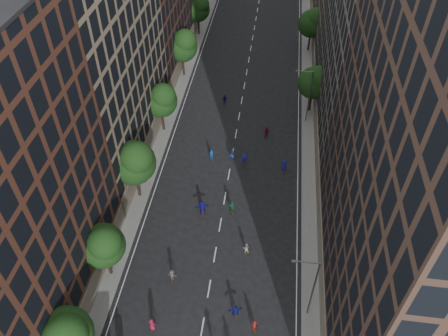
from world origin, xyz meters
name	(u,v)px	position (x,y,z in m)	size (l,w,h in m)	color
ground	(236,136)	(0.00, 40.00, 0.00)	(240.00, 240.00, 0.00)	black
sidewalk_left	(170,101)	(-12.00, 47.50, 0.07)	(4.00, 105.00, 0.15)	slate
sidewalk_right	(314,112)	(12.00, 47.50, 0.07)	(4.00, 105.00, 0.15)	slate
bldg_left_b	(79,41)	(-19.00, 35.00, 17.00)	(14.00, 26.00, 34.00)	#8B745B
bldg_right_a	(443,179)	(19.00, 15.00, 18.00)	(14.00, 30.00, 36.00)	#452F25
bldg_right_b	(387,30)	(19.00, 44.00, 16.50)	(14.00, 28.00, 33.00)	#5C564C
tree_left_0	(65,336)	(-11.01, 3.85, 5.96)	(5.20, 5.20, 8.83)	black
tree_left_1	(103,245)	(-11.02, 13.86, 5.55)	(4.80, 4.80, 8.21)	black
tree_left_2	(134,161)	(-10.99, 25.83, 6.36)	(5.60, 5.60, 9.45)	black
tree_left_3	(161,99)	(-11.02, 39.85, 5.82)	(5.00, 5.00, 8.58)	black
tree_left_4	(183,45)	(-11.00, 55.84, 6.10)	(5.40, 5.40, 9.08)	black
tree_left_5	(199,8)	(-11.02, 71.86, 5.68)	(4.80, 4.80, 8.33)	black
tree_right_a	(315,82)	(11.38, 47.85, 5.63)	(5.00, 5.00, 8.39)	black
tree_right_b	(313,22)	(11.39, 67.85, 5.96)	(5.20, 5.20, 8.83)	black
streetlamp_near	(312,286)	(10.37, 12.00, 5.17)	(2.64, 0.22, 9.06)	#595B60
streetlamp_far	(308,94)	(10.37, 45.00, 5.17)	(2.64, 0.22, 9.06)	#595B60
skater_5	(235,311)	(3.19, 10.82, 0.80)	(1.48, 0.47, 1.60)	#11178F
skater_6	(152,324)	(-4.97, 8.25, 0.87)	(0.85, 0.55, 1.73)	maroon
skater_7	(254,325)	(5.24, 9.50, 0.82)	(0.60, 0.39, 1.64)	maroon
skater_8	(246,248)	(3.56, 18.80, 0.75)	(0.73, 0.57, 1.50)	#BBBAB6
skater_9	(172,275)	(-4.19, 14.13, 0.80)	(1.03, 0.59, 1.60)	#3C3D41
skater_10	(232,208)	(1.23, 24.65, 0.95)	(1.12, 0.46, 1.90)	#1D603A
skater_11	(202,207)	(-2.50, 24.19, 0.95)	(1.77, 0.56, 1.90)	#1B139C
skater_12	(284,165)	(7.51, 33.42, 0.81)	(0.79, 0.52, 1.63)	#1D15B1
skater_13	(211,155)	(-2.87, 34.28, 0.83)	(0.61, 0.40, 1.67)	#144BA7
skater_14	(232,155)	(0.03, 34.55, 0.81)	(0.79, 0.62, 1.63)	blue
skater_15	(244,159)	(1.87, 33.92, 0.87)	(1.13, 0.65, 1.74)	#1E15AF
skater_16	(225,100)	(-2.70, 47.95, 0.88)	(1.03, 0.43, 1.77)	navy
skater_17	(267,132)	(4.64, 40.42, 0.83)	(1.53, 0.49, 1.65)	maroon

